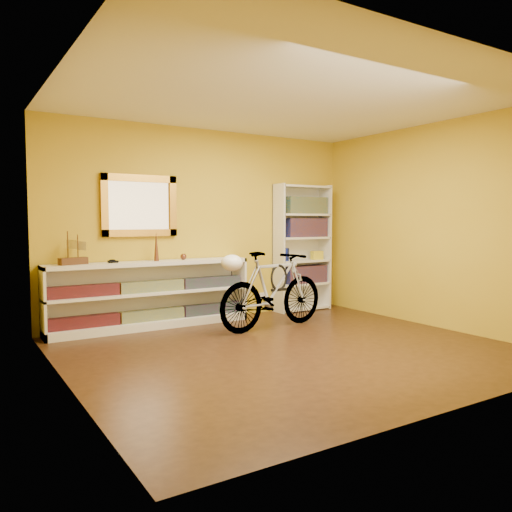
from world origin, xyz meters
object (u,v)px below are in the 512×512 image
bookcase (302,248)px  bicycle (273,290)px  helmet (232,263)px  console_unit (152,295)px

bookcase → bicycle: size_ratio=1.14×
bookcase → helmet: bookcase is taller
bookcase → helmet: size_ratio=7.27×
bicycle → helmet: 0.74m
console_unit → bicycle: size_ratio=1.56×
helmet → bookcase: bearing=28.3°
bookcase → helmet: (-1.75, -0.94, -0.09)m
console_unit → bookcase: (2.40, 0.03, 0.52)m
console_unit → helmet: (0.65, -0.92, 0.44)m
helmet → console_unit: bearing=125.5°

